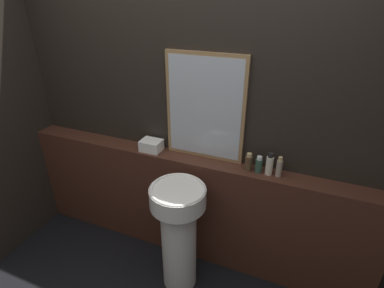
{
  "coord_description": "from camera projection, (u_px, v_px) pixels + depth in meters",
  "views": [
    {
      "loc": [
        0.8,
        -0.69,
        2.1
      ],
      "look_at": [
        0.08,
        1.08,
        1.12
      ],
      "focal_mm": 28.0,
      "sensor_mm": 36.0,
      "label": 1
    }
  ],
  "objects": [
    {
      "name": "wall_back",
      "position": [
        193.0,
        116.0,
        2.29
      ],
      "size": [
        8.0,
        0.06,
        2.5
      ],
      "color": "black",
      "rests_on": "ground_plane"
    },
    {
      "name": "vanity_counter",
      "position": [
        188.0,
        206.0,
        2.54
      ],
      "size": [
        2.93,
        0.18,
        0.95
      ],
      "color": "#422319",
      "rests_on": "ground_plane"
    },
    {
      "name": "pedestal_sink",
      "position": [
        179.0,
        230.0,
        2.2
      ],
      "size": [
        0.4,
        0.4,
        0.91
      ],
      "color": "white",
      "rests_on": "ground_plane"
    },
    {
      "name": "mirror",
      "position": [
        205.0,
        108.0,
        2.17
      ],
      "size": [
        0.6,
        0.03,
        0.79
      ],
      "color": "#937047",
      "rests_on": "vanity_counter"
    },
    {
      "name": "towel_stack",
      "position": [
        151.0,
        145.0,
        2.42
      ],
      "size": [
        0.17,
        0.13,
        0.09
      ],
      "color": "white",
      "rests_on": "vanity_counter"
    },
    {
      "name": "shampoo_bottle",
      "position": [
        249.0,
        162.0,
        2.14
      ],
      "size": [
        0.05,
        0.05,
        0.14
      ],
      "color": "#4C3823",
      "rests_on": "vanity_counter"
    },
    {
      "name": "conditioner_bottle",
      "position": [
        259.0,
        165.0,
        2.12
      ],
      "size": [
        0.05,
        0.05,
        0.13
      ],
      "color": "#2D4C3D",
      "rests_on": "vanity_counter"
    },
    {
      "name": "lotion_bottle",
      "position": [
        269.0,
        165.0,
        2.08
      ],
      "size": [
        0.05,
        0.05,
        0.17
      ],
      "color": "beige",
      "rests_on": "vanity_counter"
    },
    {
      "name": "body_wash_bottle",
      "position": [
        279.0,
        167.0,
        2.06
      ],
      "size": [
        0.04,
        0.04,
        0.15
      ],
      "color": "gray",
      "rests_on": "vanity_counter"
    }
  ]
}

